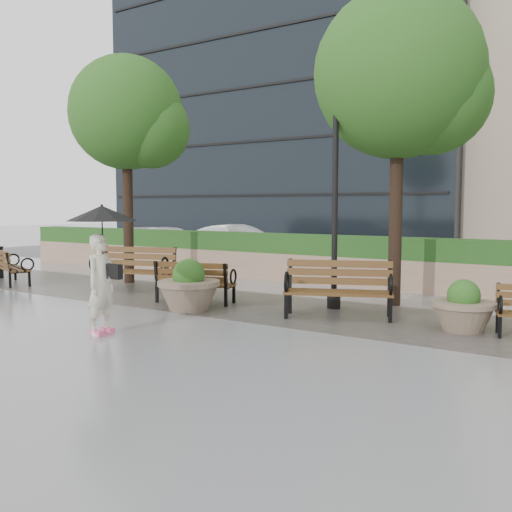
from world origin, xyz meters
The scene contains 17 objects.
ground centered at (0.00, 0.00, 0.00)m, with size 100.00×100.00×0.00m, color gray.
cobble_strip centered at (0.00, 3.00, 0.01)m, with size 28.00×3.20×0.01m, color #383330.
hedge_wall centered at (0.00, 7.00, 0.66)m, with size 24.00×0.80×1.35m.
asphalt_street centered at (0.00, 11.00, 0.00)m, with size 40.00×7.00×0.00m, color black.
bldg_glass centered at (-9.00, 22.00, 12.50)m, with size 20.00×10.00×25.00m, color black.
bench_0 centered at (-7.05, 2.16, 0.28)m, with size 1.86×1.27×0.93m.
bench_1 centered at (-3.27, 3.06, 0.33)m, with size 2.19×1.39×1.10m.
bench_2 centered at (-0.82, 2.52, 0.28)m, with size 1.84×1.11×0.93m.
bench_3 centered at (2.54, 2.75, 0.32)m, with size 2.17×1.53×1.09m.
planter_left centered at (-0.38, 1.79, 0.42)m, with size 1.28×1.28×1.07m.
planter_right centered at (4.83, 2.87, 0.35)m, with size 1.07×1.07×0.90m.
lamppost centered at (2.02, 3.62, 2.00)m, with size 0.28×0.28×4.51m.
tree_0 centered at (-4.38, 4.19, 4.56)m, with size 3.23×3.10×6.24m.
tree_1 centered at (3.06, 4.83, 4.79)m, with size 3.62×3.56×6.70m.
car_left centered at (-8.47, 10.13, 0.64)m, with size 1.81×4.44×1.29m, color white.
car_right centered at (-5.22, 10.46, 0.72)m, with size 1.53×4.37×1.44m, color white.
pedestrian centered at (-0.16, -0.68, 1.31)m, with size 1.17×1.17×2.15m.
Camera 1 is at (7.20, -7.11, 2.14)m, focal length 40.00 mm.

